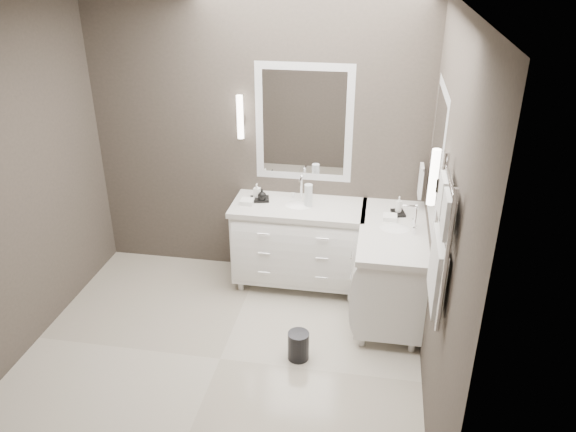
% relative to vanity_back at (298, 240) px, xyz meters
% --- Properties ---
extents(floor, '(3.20, 3.00, 0.01)m').
position_rel_vanity_back_xyz_m(floor, '(-0.45, -1.23, -0.49)').
color(floor, beige).
rests_on(floor, ground).
extents(ceiling, '(3.20, 3.00, 0.01)m').
position_rel_vanity_back_xyz_m(ceiling, '(-0.45, -1.23, 2.22)').
color(ceiling, white).
rests_on(ceiling, wall_back).
extents(wall_back, '(3.20, 0.01, 2.70)m').
position_rel_vanity_back_xyz_m(wall_back, '(-0.45, 0.28, 0.86)').
color(wall_back, '#423B35').
rests_on(wall_back, floor).
extents(wall_front, '(3.20, 0.01, 2.70)m').
position_rel_vanity_back_xyz_m(wall_front, '(-0.45, -2.73, 0.86)').
color(wall_front, '#423B35').
rests_on(wall_front, floor).
extents(wall_left, '(0.01, 3.00, 2.70)m').
position_rel_vanity_back_xyz_m(wall_left, '(-2.06, -1.23, 0.86)').
color(wall_left, '#423B35').
rests_on(wall_left, floor).
extents(wall_right, '(0.01, 3.00, 2.70)m').
position_rel_vanity_back_xyz_m(wall_right, '(1.15, -1.23, 0.86)').
color(wall_right, '#423B35').
rests_on(wall_right, floor).
extents(vanity_back, '(1.24, 0.59, 0.97)m').
position_rel_vanity_back_xyz_m(vanity_back, '(0.00, 0.00, 0.00)').
color(vanity_back, white).
rests_on(vanity_back, floor).
extents(vanity_right, '(0.59, 1.24, 0.97)m').
position_rel_vanity_back_xyz_m(vanity_right, '(0.88, -0.33, 0.00)').
color(vanity_right, white).
rests_on(vanity_right, floor).
extents(mirror_back, '(0.90, 0.02, 1.10)m').
position_rel_vanity_back_xyz_m(mirror_back, '(-0.00, 0.26, 1.06)').
color(mirror_back, white).
rests_on(mirror_back, wall_back).
extents(mirror_right, '(0.02, 0.90, 1.10)m').
position_rel_vanity_back_xyz_m(mirror_right, '(1.14, -0.43, 1.06)').
color(mirror_right, white).
rests_on(mirror_right, wall_right).
extents(sconce_back, '(0.06, 0.06, 0.40)m').
position_rel_vanity_back_xyz_m(sconce_back, '(-0.58, 0.20, 1.11)').
color(sconce_back, white).
rests_on(sconce_back, wall_back).
extents(sconce_right, '(0.06, 0.06, 0.40)m').
position_rel_vanity_back_xyz_m(sconce_right, '(1.08, -1.01, 1.11)').
color(sconce_right, white).
rests_on(sconce_right, wall_right).
extents(towel_bar_corner, '(0.03, 0.22, 0.30)m').
position_rel_vanity_back_xyz_m(towel_bar_corner, '(1.09, 0.13, 0.63)').
color(towel_bar_corner, white).
rests_on(towel_bar_corner, wall_right).
extents(towel_ladder, '(0.06, 0.58, 0.90)m').
position_rel_vanity_back_xyz_m(towel_ladder, '(1.10, -1.63, 0.91)').
color(towel_ladder, white).
rests_on(towel_ladder, wall_right).
extents(waste_bin, '(0.19, 0.19, 0.24)m').
position_rel_vanity_back_xyz_m(waste_bin, '(0.17, -1.10, -0.36)').
color(waste_bin, black).
rests_on(waste_bin, floor).
extents(amenity_tray_back, '(0.20, 0.17, 0.03)m').
position_rel_vanity_back_xyz_m(amenity_tray_back, '(-0.38, 0.04, 0.38)').
color(amenity_tray_back, black).
rests_on(amenity_tray_back, vanity_back).
extents(amenity_tray_right, '(0.14, 0.17, 0.02)m').
position_rel_vanity_back_xyz_m(amenity_tray_right, '(0.90, -0.04, 0.38)').
color(amenity_tray_right, black).
rests_on(amenity_tray_right, vanity_right).
extents(water_bottle, '(0.08, 0.08, 0.21)m').
position_rel_vanity_back_xyz_m(water_bottle, '(0.09, -0.01, 0.47)').
color(water_bottle, silver).
rests_on(water_bottle, vanity_back).
extents(soap_bottle_a, '(0.06, 0.07, 0.13)m').
position_rel_vanity_back_xyz_m(soap_bottle_a, '(-0.41, 0.06, 0.46)').
color(soap_bottle_a, white).
rests_on(soap_bottle_a, amenity_tray_back).
extents(soap_bottle_b, '(0.09, 0.09, 0.10)m').
position_rel_vanity_back_xyz_m(soap_bottle_b, '(-0.35, 0.01, 0.44)').
color(soap_bottle_b, black).
rests_on(soap_bottle_b, amenity_tray_back).
extents(soap_bottle_c, '(0.07, 0.07, 0.15)m').
position_rel_vanity_back_xyz_m(soap_bottle_c, '(0.90, -0.04, 0.46)').
color(soap_bottle_c, white).
rests_on(soap_bottle_c, amenity_tray_right).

